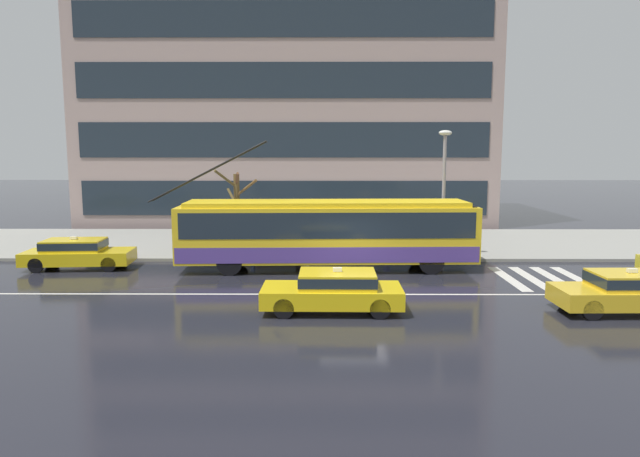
{
  "coord_description": "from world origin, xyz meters",
  "views": [
    {
      "loc": [
        -1.13,
        -20.69,
        4.98
      ],
      "look_at": [
        -1.27,
        2.91,
        1.78
      ],
      "focal_mm": 31.9,
      "sensor_mm": 36.0,
      "label": 1
    }
  ],
  "objects_px": {
    "taxi_oncoming_far": "(627,290)",
    "pedestrian_waiting_by_pole": "(388,218)",
    "pedestrian_walking_past": "(299,220)",
    "pedestrian_at_shelter": "(253,223)",
    "taxi_oncoming_near": "(334,289)",
    "bus_shelter": "(269,214)",
    "trolleybus": "(327,232)",
    "taxi_queued_behind_bus": "(77,252)",
    "street_lamp": "(444,182)",
    "pedestrian_approaching_curb": "(366,229)",
    "street_tree_bare": "(237,205)"
  },
  "relations": [
    {
      "from": "pedestrian_at_shelter",
      "to": "pedestrian_walking_past",
      "type": "distance_m",
      "value": 2.29
    },
    {
      "from": "bus_shelter",
      "to": "pedestrian_approaching_curb",
      "type": "bearing_deg",
      "value": 11.29
    },
    {
      "from": "pedestrian_at_shelter",
      "to": "pedestrian_walking_past",
      "type": "xyz_separation_m",
      "value": [
        2.16,
        0.77,
        0.05
      ]
    },
    {
      "from": "trolleybus",
      "to": "bus_shelter",
      "type": "xyz_separation_m",
      "value": [
        -2.82,
        3.58,
        0.39
      ]
    },
    {
      "from": "taxi_oncoming_far",
      "to": "taxi_queued_behind_bus",
      "type": "distance_m",
      "value": 21.09
    },
    {
      "from": "bus_shelter",
      "to": "pedestrian_approaching_curb",
      "type": "distance_m",
      "value": 5.0
    },
    {
      "from": "pedestrian_waiting_by_pole",
      "to": "street_tree_bare",
      "type": "bearing_deg",
      "value": 177.31
    },
    {
      "from": "pedestrian_at_shelter",
      "to": "bus_shelter",
      "type": "bearing_deg",
      "value": 52.81
    },
    {
      "from": "taxi_oncoming_near",
      "to": "pedestrian_waiting_by_pole",
      "type": "relative_size",
      "value": 2.32
    },
    {
      "from": "pedestrian_approaching_curb",
      "to": "street_tree_bare",
      "type": "distance_m",
      "value": 6.72
    },
    {
      "from": "pedestrian_approaching_curb",
      "to": "street_lamp",
      "type": "distance_m",
      "value": 4.86
    },
    {
      "from": "trolleybus",
      "to": "pedestrian_walking_past",
      "type": "height_order",
      "value": "trolleybus"
    },
    {
      "from": "taxi_oncoming_near",
      "to": "pedestrian_walking_past",
      "type": "relative_size",
      "value": 2.25
    },
    {
      "from": "pedestrian_at_shelter",
      "to": "taxi_oncoming_near",
      "type": "bearing_deg",
      "value": -68.28
    },
    {
      "from": "bus_shelter",
      "to": "taxi_queued_behind_bus",
      "type": "bearing_deg",
      "value": -155.9
    },
    {
      "from": "taxi_oncoming_far",
      "to": "pedestrian_walking_past",
      "type": "relative_size",
      "value": 2.2
    },
    {
      "from": "taxi_oncoming_near",
      "to": "pedestrian_at_shelter",
      "type": "relative_size",
      "value": 2.33
    },
    {
      "from": "bus_shelter",
      "to": "pedestrian_at_shelter",
      "type": "height_order",
      "value": "bus_shelter"
    },
    {
      "from": "taxi_oncoming_far",
      "to": "street_tree_bare",
      "type": "xyz_separation_m",
      "value": [
        -13.9,
        11.54,
        1.57
      ]
    },
    {
      "from": "taxi_oncoming_near",
      "to": "taxi_queued_behind_bus",
      "type": "xyz_separation_m",
      "value": [
        -10.9,
        6.52,
        -0.0
      ]
    },
    {
      "from": "taxi_queued_behind_bus",
      "to": "pedestrian_walking_past",
      "type": "bearing_deg",
      "value": 20.06
    },
    {
      "from": "trolleybus",
      "to": "pedestrian_walking_past",
      "type": "relative_size",
      "value": 7.02
    },
    {
      "from": "pedestrian_approaching_curb",
      "to": "taxi_oncoming_near",
      "type": "bearing_deg",
      "value": -99.45
    },
    {
      "from": "pedestrian_at_shelter",
      "to": "pedestrian_walking_past",
      "type": "bearing_deg",
      "value": 19.74
    },
    {
      "from": "trolleybus",
      "to": "taxi_oncoming_near",
      "type": "bearing_deg",
      "value": -88.47
    },
    {
      "from": "bus_shelter",
      "to": "taxi_oncoming_far",
      "type": "bearing_deg",
      "value": -39.93
    },
    {
      "from": "taxi_queued_behind_bus",
      "to": "taxi_oncoming_near",
      "type": "bearing_deg",
      "value": -30.91
    },
    {
      "from": "taxi_oncoming_near",
      "to": "pedestrian_at_shelter",
      "type": "distance_m",
      "value": 9.93
    },
    {
      "from": "trolleybus",
      "to": "bus_shelter",
      "type": "relative_size",
      "value": 3.35
    },
    {
      "from": "pedestrian_approaching_curb",
      "to": "pedestrian_walking_past",
      "type": "distance_m",
      "value": 3.55
    },
    {
      "from": "bus_shelter",
      "to": "street_lamp",
      "type": "xyz_separation_m",
      "value": [
        8.15,
        -1.52,
        1.64
      ]
    },
    {
      "from": "trolleybus",
      "to": "pedestrian_approaching_curb",
      "type": "bearing_deg",
      "value": 66.17
    },
    {
      "from": "taxi_oncoming_near",
      "to": "pedestrian_waiting_by_pole",
      "type": "bearing_deg",
      "value": 75.28
    },
    {
      "from": "street_tree_bare",
      "to": "pedestrian_waiting_by_pole",
      "type": "bearing_deg",
      "value": -2.69
    },
    {
      "from": "taxi_oncoming_far",
      "to": "pedestrian_waiting_by_pole",
      "type": "bearing_deg",
      "value": 119.09
    },
    {
      "from": "trolleybus",
      "to": "taxi_queued_behind_bus",
      "type": "xyz_separation_m",
      "value": [
        -10.72,
        0.05,
        -0.91
      ]
    },
    {
      "from": "trolleybus",
      "to": "pedestrian_waiting_by_pole",
      "type": "distance_m",
      "value": 5.55
    },
    {
      "from": "taxi_oncoming_near",
      "to": "taxi_queued_behind_bus",
      "type": "relative_size",
      "value": 0.96
    },
    {
      "from": "pedestrian_at_shelter",
      "to": "street_tree_bare",
      "type": "xyz_separation_m",
      "value": [
        -1.11,
        2.27,
        0.65
      ]
    },
    {
      "from": "taxi_oncoming_near",
      "to": "pedestrian_approaching_curb",
      "type": "relative_size",
      "value": 2.7
    },
    {
      "from": "pedestrian_approaching_curb",
      "to": "street_tree_bare",
      "type": "height_order",
      "value": "street_tree_bare"
    },
    {
      "from": "taxi_oncoming_far",
      "to": "street_lamp",
      "type": "bearing_deg",
      "value": 114.71
    },
    {
      "from": "taxi_oncoming_near",
      "to": "street_lamp",
      "type": "relative_size",
      "value": 0.76
    },
    {
      "from": "pedestrian_walking_past",
      "to": "street_lamp",
      "type": "distance_m",
      "value": 7.08
    },
    {
      "from": "street_lamp",
      "to": "pedestrian_at_shelter",
      "type": "bearing_deg",
      "value": 175.86
    },
    {
      "from": "taxi_queued_behind_bus",
      "to": "pedestrian_at_shelter",
      "type": "height_order",
      "value": "pedestrian_at_shelter"
    },
    {
      "from": "taxi_oncoming_near",
      "to": "pedestrian_at_shelter",
      "type": "xyz_separation_m",
      "value": [
        -3.66,
        9.18,
        0.92
      ]
    },
    {
      "from": "trolleybus",
      "to": "pedestrian_at_shelter",
      "type": "xyz_separation_m",
      "value": [
        -3.49,
        2.7,
        0.02
      ]
    },
    {
      "from": "pedestrian_walking_past",
      "to": "pedestrian_waiting_by_pole",
      "type": "bearing_deg",
      "value": 14.41
    },
    {
      "from": "taxi_oncoming_far",
      "to": "pedestrian_approaching_curb",
      "type": "bearing_deg",
      "value": 123.29
    }
  ]
}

